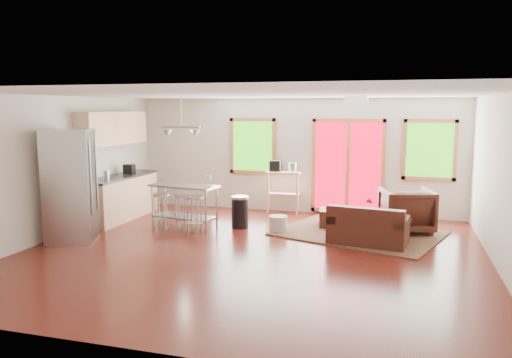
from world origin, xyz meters
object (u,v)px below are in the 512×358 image
(armchair, at_px, (406,208))
(ottoman, at_px, (333,218))
(kitchen_cart, at_px, (283,177))
(loveseat, at_px, (368,229))
(island, at_px, (184,198))
(rug, at_px, (359,233))
(coffee_table, at_px, (383,219))
(refrigerator, at_px, (71,185))

(armchair, height_order, ottoman, armchair)
(armchair, xyz_separation_m, kitchen_cart, (-2.70, 1.15, 0.35))
(loveseat, relative_size, island, 0.99)
(armchair, bearing_deg, loveseat, 45.22)
(rug, relative_size, island, 1.99)
(ottoman, relative_size, island, 0.38)
(armchair, relative_size, island, 0.65)
(kitchen_cart, bearing_deg, loveseat, -47.82)
(rug, height_order, loveseat, loveseat)
(loveseat, height_order, island, island)
(coffee_table, bearing_deg, loveseat, -108.79)
(rug, distance_m, kitchen_cart, 2.54)
(ottoman, distance_m, island, 3.01)
(loveseat, distance_m, armchair, 1.31)
(island, bearing_deg, loveseat, -4.11)
(refrigerator, bearing_deg, coffee_table, -3.21)
(refrigerator, height_order, kitchen_cart, refrigerator)
(refrigerator, relative_size, island, 1.40)
(island, height_order, kitchen_cart, kitchen_cart)
(armchair, xyz_separation_m, refrigerator, (-5.80, -2.29, 0.53))
(rug, xyz_separation_m, ottoman, (-0.56, 0.40, 0.17))
(coffee_table, height_order, refrigerator, refrigerator)
(loveseat, xyz_separation_m, armchair, (0.65, 1.12, 0.19))
(loveseat, xyz_separation_m, refrigerator, (-5.15, -1.17, 0.72))
(rug, height_order, island, island)
(coffee_table, xyz_separation_m, armchair, (0.41, 0.43, 0.15))
(coffee_table, distance_m, island, 3.87)
(island, bearing_deg, coffee_table, 6.48)
(coffee_table, xyz_separation_m, island, (-3.84, -0.44, 0.27))
(rug, xyz_separation_m, island, (-3.41, -0.48, 0.58))
(rug, height_order, armchair, armchair)
(loveseat, bearing_deg, kitchen_cart, 140.46)
(armchair, height_order, island, armchair)
(rug, bearing_deg, armchair, 24.21)
(ottoman, height_order, kitchen_cart, kitchen_cart)
(coffee_table, height_order, armchair, armchair)
(coffee_table, relative_size, ottoman, 1.93)
(ottoman, relative_size, refrigerator, 0.27)
(armchair, bearing_deg, ottoman, -15.46)
(armchair, distance_m, island, 4.34)
(refrigerator, bearing_deg, kitchen_cart, 25.67)
(coffee_table, height_order, kitchen_cart, kitchen_cart)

